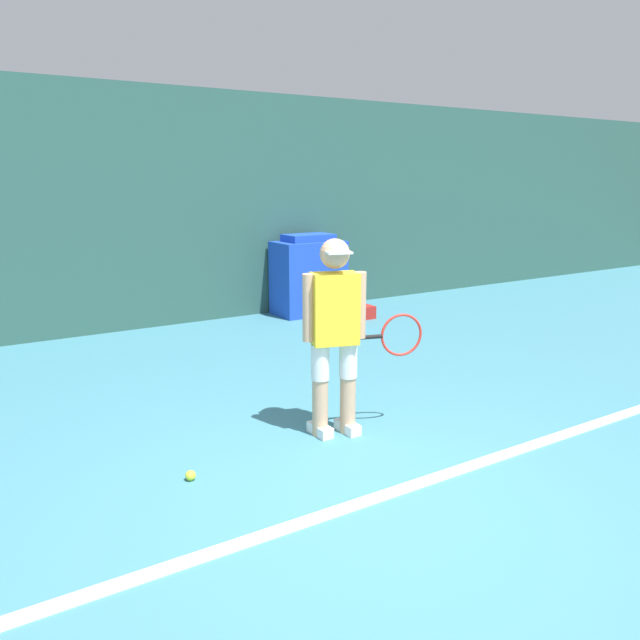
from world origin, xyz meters
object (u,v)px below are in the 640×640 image
at_px(covered_chair, 309,276).
at_px(equipment_bag, 352,314).
at_px(tennis_ball, 191,475).
at_px(tennis_player, 336,330).

relative_size(covered_chair, equipment_bag, 1.78).
bearing_deg(covered_chair, tennis_ball, -129.90).
bearing_deg(tennis_player, covered_chair, 79.34).
xyz_separation_m(tennis_ball, covered_chair, (3.34, 3.99, 0.52)).
relative_size(tennis_ball, equipment_bag, 0.11).
relative_size(tennis_player, tennis_ball, 22.08).
bearing_deg(tennis_ball, tennis_player, 6.19).
distance_m(tennis_player, equipment_bag, 4.03).
xyz_separation_m(covered_chair, equipment_bag, (0.28, -0.70, -0.46)).
xyz_separation_m(tennis_player, equipment_bag, (2.39, 3.16, -0.74)).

